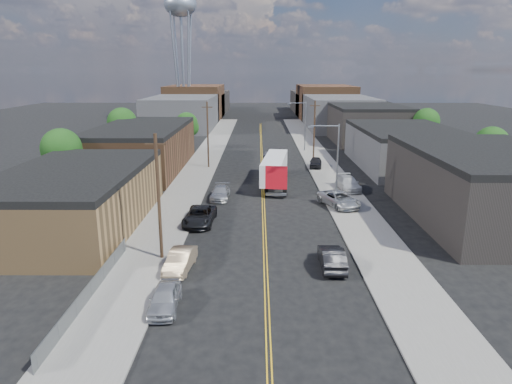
{
  "coord_description": "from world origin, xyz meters",
  "views": [
    {
      "loc": [
        -0.56,
        -23.52,
        14.5
      ],
      "look_at": [
        -0.8,
        21.32,
        2.5
      ],
      "focal_mm": 32.0,
      "sensor_mm": 36.0,
      "label": 1
    }
  ],
  "objects_px": {
    "semi_truck": "(274,167)",
    "car_left_b": "(180,260)",
    "car_left_c": "(200,216)",
    "car_left_a": "(165,298)",
    "car_right_oncoming": "(332,258)",
    "car_right_lot_c": "(316,162)",
    "water_tower": "(180,9)",
    "car_right_lot_a": "(339,199)",
    "car_left_d": "(220,193)",
    "car_right_lot_b": "(348,183)"
  },
  "relations": [
    {
      "from": "car_left_a",
      "to": "car_right_lot_b",
      "type": "bearing_deg",
      "value": 58.09
    },
    {
      "from": "car_left_a",
      "to": "car_right_lot_a",
      "type": "relative_size",
      "value": 0.76
    },
    {
      "from": "semi_truck",
      "to": "car_right_lot_b",
      "type": "relative_size",
      "value": 2.72
    },
    {
      "from": "water_tower",
      "to": "car_left_a",
      "type": "height_order",
      "value": "water_tower"
    },
    {
      "from": "car_left_d",
      "to": "car_right_oncoming",
      "type": "distance_m",
      "value": 21.61
    },
    {
      "from": "car_left_c",
      "to": "car_right_lot_a",
      "type": "bearing_deg",
      "value": 23.95
    },
    {
      "from": "car_left_b",
      "to": "car_right_lot_b",
      "type": "height_order",
      "value": "car_right_lot_b"
    },
    {
      "from": "car_right_oncoming",
      "to": "car_left_a",
      "type": "bearing_deg",
      "value": 29.8
    },
    {
      "from": "car_left_c",
      "to": "car_left_a",
      "type": "bearing_deg",
      "value": -87.63
    },
    {
      "from": "car_left_a",
      "to": "car_right_oncoming",
      "type": "relative_size",
      "value": 0.89
    },
    {
      "from": "car_left_b",
      "to": "car_left_d",
      "type": "distance_m",
      "value": 19.67
    },
    {
      "from": "car_left_d",
      "to": "car_right_lot_a",
      "type": "height_order",
      "value": "car_right_lot_a"
    },
    {
      "from": "semi_truck",
      "to": "car_left_b",
      "type": "relative_size",
      "value": 3.26
    },
    {
      "from": "car_right_oncoming",
      "to": "car_right_lot_c",
      "type": "bearing_deg",
      "value": -94.03
    },
    {
      "from": "car_left_a",
      "to": "car_left_d",
      "type": "distance_m",
      "value": 25.46
    },
    {
      "from": "car_left_a",
      "to": "car_right_lot_b",
      "type": "distance_m",
      "value": 33.68
    },
    {
      "from": "car_left_d",
      "to": "car_right_lot_a",
      "type": "relative_size",
      "value": 0.86
    },
    {
      "from": "car_left_b",
      "to": "car_right_oncoming",
      "type": "height_order",
      "value": "car_right_oncoming"
    },
    {
      "from": "car_right_lot_c",
      "to": "car_left_b",
      "type": "bearing_deg",
      "value": -103.35
    },
    {
      "from": "car_right_lot_b",
      "to": "car_left_c",
      "type": "bearing_deg",
      "value": -147.92
    },
    {
      "from": "semi_truck",
      "to": "car_right_oncoming",
      "type": "height_order",
      "value": "semi_truck"
    },
    {
      "from": "water_tower",
      "to": "car_right_oncoming",
      "type": "height_order",
      "value": "water_tower"
    },
    {
      "from": "car_left_d",
      "to": "car_right_lot_b",
      "type": "bearing_deg",
      "value": 15.11
    },
    {
      "from": "car_right_oncoming",
      "to": "car_right_lot_b",
      "type": "distance_m",
      "value": 23.5
    },
    {
      "from": "car_left_a",
      "to": "car_left_b",
      "type": "distance_m",
      "value": 5.8
    },
    {
      "from": "car_right_lot_b",
      "to": "car_right_lot_c",
      "type": "relative_size",
      "value": 1.25
    },
    {
      "from": "car_left_d",
      "to": "car_right_lot_b",
      "type": "relative_size",
      "value": 0.9
    },
    {
      "from": "water_tower",
      "to": "car_right_lot_a",
      "type": "distance_m",
      "value": 95.7
    },
    {
      "from": "car_left_b",
      "to": "car_left_d",
      "type": "relative_size",
      "value": 0.93
    },
    {
      "from": "car_right_lot_a",
      "to": "car_left_b",
      "type": "bearing_deg",
      "value": -154.86
    },
    {
      "from": "car_left_a",
      "to": "car_right_lot_c",
      "type": "height_order",
      "value": "car_right_lot_c"
    },
    {
      "from": "semi_truck",
      "to": "car_right_lot_c",
      "type": "distance_m",
      "value": 12.05
    },
    {
      "from": "car_left_c",
      "to": "car_right_oncoming",
      "type": "relative_size",
      "value": 1.2
    },
    {
      "from": "car_left_b",
      "to": "car_right_lot_c",
      "type": "height_order",
      "value": "car_right_lot_c"
    },
    {
      "from": "water_tower",
      "to": "car_right_lot_b",
      "type": "xyz_separation_m",
      "value": [
        32.57,
        -78.7,
        -29.69
      ]
    },
    {
      "from": "car_right_oncoming",
      "to": "car_right_lot_c",
      "type": "distance_m",
      "value": 36.56
    },
    {
      "from": "water_tower",
      "to": "car_left_b",
      "type": "height_order",
      "value": "water_tower"
    },
    {
      "from": "car_right_lot_c",
      "to": "car_right_oncoming",
      "type": "bearing_deg",
      "value": -86.79
    },
    {
      "from": "semi_truck",
      "to": "car_right_lot_c",
      "type": "relative_size",
      "value": 3.41
    },
    {
      "from": "car_left_c",
      "to": "semi_truck",
      "type": "bearing_deg",
      "value": 67.47
    },
    {
      "from": "car_left_b",
      "to": "car_right_oncoming",
      "type": "xyz_separation_m",
      "value": [
        11.4,
        0.47,
        0.05
      ]
    },
    {
      "from": "car_right_oncoming",
      "to": "car_right_lot_b",
      "type": "relative_size",
      "value": 0.88
    },
    {
      "from": "car_right_oncoming",
      "to": "car_right_lot_c",
      "type": "height_order",
      "value": "car_right_lot_c"
    },
    {
      "from": "semi_truck",
      "to": "water_tower",
      "type": "bearing_deg",
      "value": 114.52
    },
    {
      "from": "car_right_oncoming",
      "to": "car_left_b",
      "type": "bearing_deg",
      "value": 3.35
    },
    {
      "from": "car_left_b",
      "to": "car_right_lot_a",
      "type": "relative_size",
      "value": 0.8
    },
    {
      "from": "semi_truck",
      "to": "car_left_b",
      "type": "distance_m",
      "value": 28.14
    },
    {
      "from": "car_right_lot_a",
      "to": "car_right_lot_c",
      "type": "bearing_deg",
      "value": 67.2
    },
    {
      "from": "car_right_oncoming",
      "to": "car_right_lot_b",
      "type": "height_order",
      "value": "car_right_lot_b"
    },
    {
      "from": "car_left_d",
      "to": "car_right_lot_b",
      "type": "distance_m",
      "value": 16.0
    }
  ]
}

